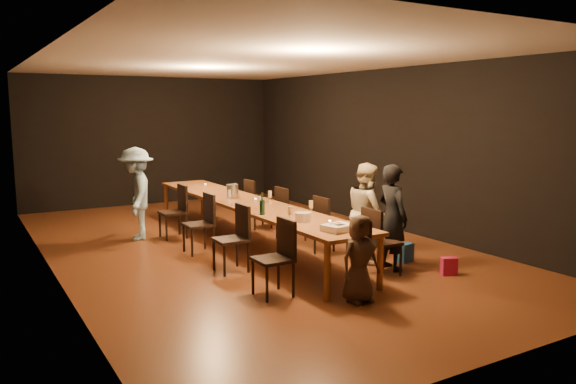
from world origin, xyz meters
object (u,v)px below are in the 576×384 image
chair_left_0 (273,258)px  plate_stack (303,217)px  table (247,204)px  woman_birthday (392,217)px  birthday_cake (338,228)px  child (360,259)px  chair_right_2 (291,214)px  ice_bucket (232,191)px  chair_left_2 (198,224)px  chair_right_0 (382,242)px  chair_right_3 (259,204)px  woman_tan (367,212)px  champagne_bottle (262,204)px  chair_left_1 (231,239)px  chair_right_1 (331,226)px  chair_left_3 (173,212)px  man_blue (137,194)px

chair_left_0 → plate_stack: chair_left_0 is taller
table → woman_birthday: bearing=-63.0°
woman_birthday → birthday_cake: size_ratio=3.64×
woman_birthday → child: woman_birthday is taller
woman_birthday → plate_stack: 1.30m
chair_right_2 → ice_bucket: (-0.87, 0.50, 0.40)m
woman_birthday → chair_left_2: bearing=43.8°
chair_right_0 → chair_right_3: bearing=180.0°
ice_bucket → plate_stack: bearing=-91.8°
woman_tan → champagne_bottle: size_ratio=4.62×
woman_tan → child: (-1.23, -1.41, -0.21)m
birthday_cake → champagne_bottle: size_ratio=1.29×
chair_right_3 → chair_left_1: bearing=-35.3°
chair_right_0 → child: bearing=-52.9°
child → champagne_bottle: size_ratio=3.28×
champagne_bottle → ice_bucket: bearing=79.3°
chair_right_1 → chair_left_0: bearing=-54.8°
chair_right_0 → woman_tan: 0.82m
chair_left_0 → child: child is taller
chair_right_0 → chair_left_3: same height
child → table: bearing=87.4°
table → chair_right_2: size_ratio=6.45×
table → chair_left_3: bearing=125.3°
chair_right_2 → woman_birthday: (0.30, -2.25, 0.28)m
chair_right_1 → chair_left_0: size_ratio=1.00×
chair_left_2 → man_blue: bearing=21.4°
birthday_cake → man_blue: bearing=98.1°
chair_left_2 → table: bearing=-90.0°
chair_right_0 → champagne_bottle: bearing=-136.0°
chair_right_0 → birthday_cake: 0.96m
chair_left_1 → chair_left_3: size_ratio=1.00×
chair_right_1 → chair_right_3: size_ratio=1.00×
chair_left_3 → child: 4.37m
chair_right_3 → chair_left_0: (-1.70, -3.60, 0.00)m
champagne_bottle → chair_left_3: bearing=102.2°
chair_left_0 → man_blue: 3.88m
chair_right_3 → chair_left_2: 2.08m
birthday_cake → child: bearing=-106.5°
birthday_cake → plate_stack: bearing=84.2°
ice_bucket → child: bearing=-91.0°
chair_right_3 → ice_bucket: ice_bucket is taller
plate_stack → chair_right_1: bearing=35.6°
chair_right_0 → plate_stack: bearing=-118.9°
birthday_cake → woman_tan: bearing=26.8°
table → champagne_bottle: (-0.34, -1.17, 0.21)m
chair_left_1 → champagne_bottle: (0.51, 0.03, 0.44)m
man_blue → birthday_cake: (1.38, -4.03, -0.01)m
chair_right_2 → man_blue: 2.69m
woman_tan → man_blue: size_ratio=0.92×
table → plate_stack: 1.88m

